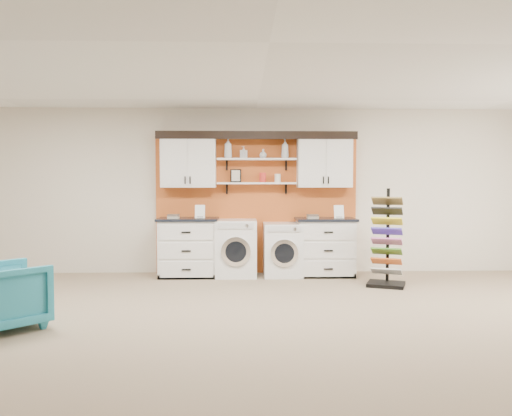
{
  "coord_description": "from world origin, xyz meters",
  "views": [
    {
      "loc": [
        -0.25,
        -4.53,
        1.55
      ],
      "look_at": [
        -0.05,
        2.3,
        1.19
      ],
      "focal_mm": 35.0,
      "sensor_mm": 36.0,
      "label": 1
    }
  ],
  "objects_px": {
    "sample_rack": "(387,254)",
    "armchair": "(4,296)",
    "base_cabinet_left": "(188,247)",
    "washer": "(236,248)",
    "base_cabinet_right": "(325,247)",
    "dryer": "(283,249)"
  },
  "relations": [
    {
      "from": "armchair",
      "to": "dryer",
      "type": "bearing_deg",
      "value": -91.78
    },
    {
      "from": "base_cabinet_right",
      "to": "sample_rack",
      "type": "bearing_deg",
      "value": -47.33
    },
    {
      "from": "base_cabinet_right",
      "to": "dryer",
      "type": "distance_m",
      "value": 0.71
    },
    {
      "from": "base_cabinet_right",
      "to": "armchair",
      "type": "distance_m",
      "value": 4.85
    },
    {
      "from": "dryer",
      "to": "base_cabinet_right",
      "type": "bearing_deg",
      "value": 0.27
    },
    {
      "from": "sample_rack",
      "to": "armchair",
      "type": "distance_m",
      "value": 5.1
    },
    {
      "from": "base_cabinet_left",
      "to": "washer",
      "type": "relative_size",
      "value": 1.06
    },
    {
      "from": "base_cabinet_right",
      "to": "dryer",
      "type": "relative_size",
      "value": 1.12
    },
    {
      "from": "sample_rack",
      "to": "armchair",
      "type": "bearing_deg",
      "value": -133.85
    },
    {
      "from": "sample_rack",
      "to": "base_cabinet_right",
      "type": "bearing_deg",
      "value": 155.01
    },
    {
      "from": "base_cabinet_right",
      "to": "sample_rack",
      "type": "xyz_separation_m",
      "value": [
        0.78,
        -0.84,
        0.01
      ]
    },
    {
      "from": "base_cabinet_right",
      "to": "washer",
      "type": "bearing_deg",
      "value": -179.87
    },
    {
      "from": "base_cabinet_left",
      "to": "armchair",
      "type": "height_order",
      "value": "base_cabinet_left"
    },
    {
      "from": "base_cabinet_left",
      "to": "base_cabinet_right",
      "type": "distance_m",
      "value": 2.26
    },
    {
      "from": "base_cabinet_left",
      "to": "armchair",
      "type": "xyz_separation_m",
      "value": [
        -1.62,
        -2.9,
        -0.13
      ]
    },
    {
      "from": "armchair",
      "to": "washer",
      "type": "bearing_deg",
      "value": -83.88
    },
    {
      "from": "base_cabinet_left",
      "to": "washer",
      "type": "xyz_separation_m",
      "value": [
        0.79,
        -0.0,
        -0.01
      ]
    },
    {
      "from": "base_cabinet_right",
      "to": "sample_rack",
      "type": "relative_size",
      "value": 0.67
    },
    {
      "from": "base_cabinet_right",
      "to": "sample_rack",
      "type": "distance_m",
      "value": 1.15
    },
    {
      "from": "sample_rack",
      "to": "armchair",
      "type": "height_order",
      "value": "sample_rack"
    },
    {
      "from": "washer",
      "to": "dryer",
      "type": "relative_size",
      "value": 1.07
    },
    {
      "from": "base_cabinet_right",
      "to": "sample_rack",
      "type": "height_order",
      "value": "sample_rack"
    }
  ]
}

